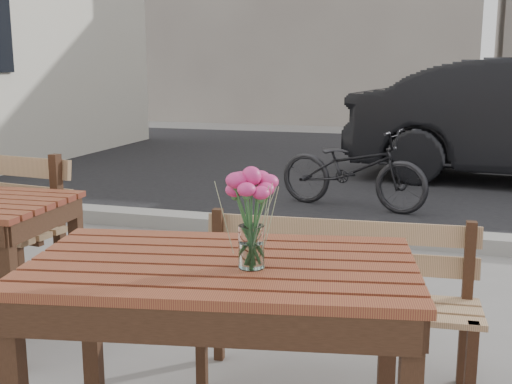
# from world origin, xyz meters

# --- Properties ---
(street) EXTENTS (30.00, 8.12, 0.12)m
(street) POSITION_xyz_m (0.00, 5.06, 0.03)
(street) COLOR black
(street) RESTS_ON ground
(main_table) EXTENTS (1.37, 0.95, 0.78)m
(main_table) POSITION_xyz_m (-0.25, -0.14, 0.65)
(main_table) COLOR maroon
(main_table) RESTS_ON ground
(main_bench) EXTENTS (1.26, 0.46, 0.77)m
(main_bench) POSITION_xyz_m (-0.00, 0.67, 0.46)
(main_bench) COLOR olive
(main_bench) RESTS_ON ground
(main_vase) EXTENTS (0.18, 0.18, 0.32)m
(main_vase) POSITION_xyz_m (-0.14, -0.18, 0.98)
(main_vase) COLOR white
(main_vase) RESTS_ON main_table
(bicycle) EXTENTS (1.60, 0.87, 0.80)m
(bicycle) POSITION_xyz_m (-0.44, 4.19, 0.40)
(bicycle) COLOR black
(bicycle) RESTS_ON ground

